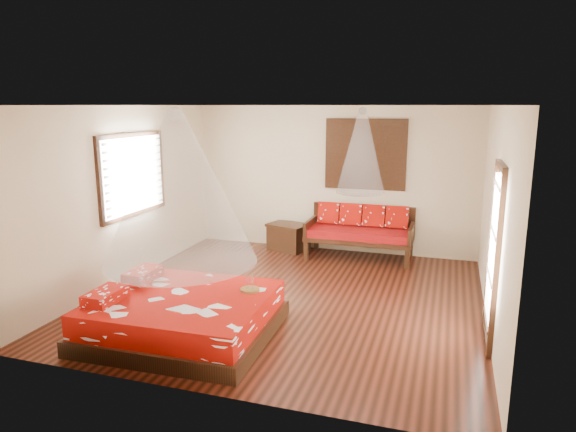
# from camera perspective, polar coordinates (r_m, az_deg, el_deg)

# --- Properties ---
(room) EXTENTS (5.54, 5.54, 2.84)m
(room) POSITION_cam_1_polar(r_m,az_deg,el_deg) (7.35, 0.17, 1.23)
(room) COLOR black
(room) RESTS_ON ground
(bed) EXTENTS (2.21, 2.01, 0.64)m
(bed) POSITION_cam_1_polar(r_m,az_deg,el_deg) (6.61, -11.64, -10.72)
(bed) COLOR black
(bed) RESTS_ON floor
(daybed) EXTENTS (1.95, 0.87, 0.98)m
(daybed) POSITION_cam_1_polar(r_m,az_deg,el_deg) (9.67, 8.03, -1.54)
(daybed) COLOR black
(daybed) RESTS_ON floor
(storage_chest) EXTENTS (0.89, 0.76, 0.52)m
(storage_chest) POSITION_cam_1_polar(r_m,az_deg,el_deg) (10.11, 0.07, -2.31)
(storage_chest) COLOR black
(storage_chest) RESTS_ON floor
(shutter_panel) EXTENTS (1.52, 0.06, 1.32)m
(shutter_panel) POSITION_cam_1_polar(r_m,az_deg,el_deg) (9.76, 8.60, 6.79)
(shutter_panel) COLOR black
(shutter_panel) RESTS_ON wall_back
(window_left) EXTENTS (0.10, 1.74, 1.34)m
(window_left) POSITION_cam_1_polar(r_m,az_deg,el_deg) (8.67, -16.80, 4.40)
(window_left) COLOR black
(window_left) RESTS_ON wall_left
(glazed_door) EXTENTS (0.08, 1.02, 2.16)m
(glazed_door) POSITION_cam_1_polar(r_m,az_deg,el_deg) (6.53, 21.85, -4.05)
(glazed_door) COLOR black
(glazed_door) RESTS_ON floor
(wine_tray) EXTENTS (0.24, 0.24, 0.20)m
(wine_tray) POSITION_cam_1_polar(r_m,az_deg,el_deg) (6.56, -4.24, -7.86)
(wine_tray) COLOR brown
(wine_tray) RESTS_ON bed
(mosquito_net_main) EXTENTS (1.84, 1.84, 1.80)m
(mosquito_net_main) POSITION_cam_1_polar(r_m,az_deg,el_deg) (6.17, -12.12, 3.07)
(mosquito_net_main) COLOR white
(mosquito_net_main) RESTS_ON ceiling
(mosquito_net_daybed) EXTENTS (0.87, 0.87, 1.50)m
(mosquito_net_daybed) POSITION_cam_1_polar(r_m,az_deg,el_deg) (9.29, 8.15, 7.15)
(mosquito_net_daybed) COLOR white
(mosquito_net_daybed) RESTS_ON ceiling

